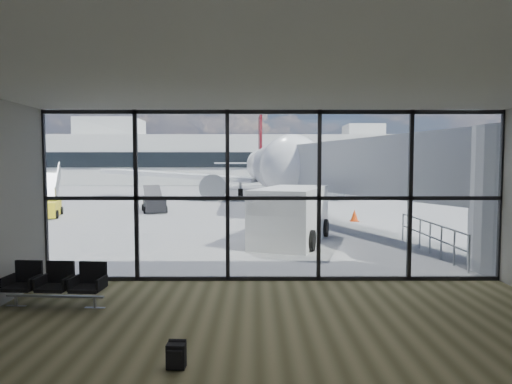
{
  "coord_description": "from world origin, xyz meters",
  "views": [
    {
      "loc": [
        -0.49,
        -11.19,
        3.05
      ],
      "look_at": [
        -0.44,
        3.0,
        2.18
      ],
      "focal_mm": 30.0,
      "sensor_mm": 36.0,
      "label": 1
    }
  ],
  "objects_px": {
    "airliner": "(270,167)",
    "belt_loader": "(154,203)",
    "seating_row": "(58,282)",
    "service_van": "(290,214)",
    "backpack": "(176,356)",
    "mobile_stairs": "(43,206)"
  },
  "relations": [
    {
      "from": "airliner",
      "to": "belt_loader",
      "type": "bearing_deg",
      "value": -125.0
    },
    {
      "from": "backpack",
      "to": "seating_row",
      "type": "bearing_deg",
      "value": 139.94
    },
    {
      "from": "seating_row",
      "to": "belt_loader",
      "type": "xyz_separation_m",
      "value": [
        -2.4,
        19.16,
        0.04
      ]
    },
    {
      "from": "backpack",
      "to": "mobile_stairs",
      "type": "distance_m",
      "value": 22.46
    },
    {
      "from": "seating_row",
      "to": "service_van",
      "type": "xyz_separation_m",
      "value": [
        5.72,
        7.72,
        0.59
      ]
    },
    {
      "from": "service_van",
      "to": "belt_loader",
      "type": "relative_size",
      "value": 1.4
    },
    {
      "from": "airliner",
      "to": "backpack",
      "type": "bearing_deg",
      "value": -96.76
    },
    {
      "from": "belt_loader",
      "to": "mobile_stairs",
      "type": "distance_m",
      "value": 6.64
    },
    {
      "from": "backpack",
      "to": "airliner",
      "type": "relative_size",
      "value": 0.01
    },
    {
      "from": "backpack",
      "to": "belt_loader",
      "type": "bearing_deg",
      "value": 107.16
    },
    {
      "from": "seating_row",
      "to": "backpack",
      "type": "xyz_separation_m",
      "value": [
        3.11,
        -2.92,
        -0.32
      ]
    },
    {
      "from": "seating_row",
      "to": "backpack",
      "type": "height_order",
      "value": "seating_row"
    },
    {
      "from": "airliner",
      "to": "mobile_stairs",
      "type": "xyz_separation_m",
      "value": [
        -14.15,
        -15.56,
        -2.32
      ]
    },
    {
      "from": "mobile_stairs",
      "to": "seating_row",
      "type": "bearing_deg",
      "value": -80.61
    },
    {
      "from": "seating_row",
      "to": "mobile_stairs",
      "type": "relative_size",
      "value": 0.53
    },
    {
      "from": "backpack",
      "to": "airliner",
      "type": "distance_m",
      "value": 35.03
    },
    {
      "from": "mobile_stairs",
      "to": "belt_loader",
      "type": "bearing_deg",
      "value": 7.21
    },
    {
      "from": "airliner",
      "to": "service_van",
      "type": "height_order",
      "value": "airliner"
    },
    {
      "from": "seating_row",
      "to": "airliner",
      "type": "distance_m",
      "value": 32.5
    },
    {
      "from": "seating_row",
      "to": "service_van",
      "type": "height_order",
      "value": "service_van"
    },
    {
      "from": "seating_row",
      "to": "airliner",
      "type": "xyz_separation_m",
      "value": [
        5.73,
        31.9,
        2.42
      ]
    },
    {
      "from": "belt_loader",
      "to": "mobile_stairs",
      "type": "height_order",
      "value": "mobile_stairs"
    }
  ]
}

